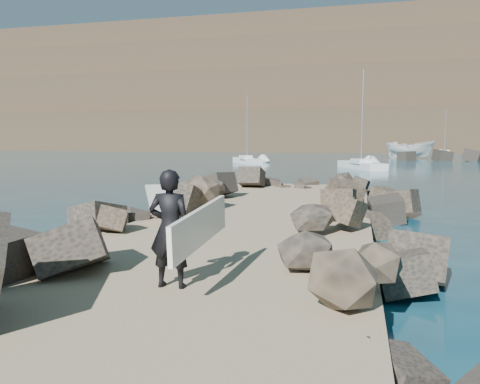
{
  "coord_description": "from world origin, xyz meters",
  "views": [
    {
      "loc": [
        2.63,
        -11.48,
        2.7
      ],
      "look_at": [
        0.0,
        -1.0,
        1.5
      ],
      "focal_mm": 35.0,
      "sensor_mm": 36.0,
      "label": 1
    }
  ],
  "objects": [
    {
      "name": "sailboat_a",
      "position": [
        -9.9,
        41.7,
        0.35
      ],
      "size": [
        4.75,
        6.33,
        7.98
      ],
      "color": "white",
      "rests_on": "ground"
    },
    {
      "name": "sailboat_d",
      "position": [
        17.86,
        79.85,
        0.35
      ],
      "size": [
        1.85,
        6.98,
        8.35
      ],
      "color": "white",
      "rests_on": "ground"
    },
    {
      "name": "headland_buildings",
      "position": [
        16.81,
        152.19,
        33.97
      ],
      "size": [
        137.5,
        30.5,
        5.0
      ],
      "color": "white",
      "rests_on": "headland"
    },
    {
      "name": "ground",
      "position": [
        0.0,
        0.0,
        0.0
      ],
      "size": [
        800.0,
        800.0,
        0.0
      ],
      "primitive_type": "plane",
      "color": "#0F384C",
      "rests_on": "ground"
    },
    {
      "name": "sailboat_c",
      "position": [
        2.97,
        34.41,
        0.35
      ],
      "size": [
        4.65,
        7.97,
        9.45
      ],
      "color": "white",
      "rests_on": "ground"
    },
    {
      "name": "riprap_left",
      "position": [
        -2.9,
        -1.5,
        0.5
      ],
      "size": [
        2.6,
        22.0,
        1.0
      ],
      "primitive_type": "cube",
      "color": "black",
      "rests_on": "ground"
    },
    {
      "name": "headland",
      "position": [
        10.0,
        160.0,
        16.0
      ],
      "size": [
        360.0,
        140.0,
        32.0
      ],
      "primitive_type": "cube",
      "color": "#2D4919",
      "rests_on": "ground"
    },
    {
      "name": "surfboard_resting",
      "position": [
        -2.52,
        0.03,
        1.04
      ],
      "size": [
        1.56,
        2.21,
        0.07
      ],
      "primitive_type": "cube",
      "rotation": [
        0.0,
        0.0,
        0.51
      ],
      "color": "beige",
      "rests_on": "riprap_left"
    },
    {
      "name": "surfer_with_board",
      "position": [
        0.14,
        -5.38,
        1.46
      ],
      "size": [
        0.84,
        2.11,
        1.7
      ],
      "color": "black",
      "rests_on": "jetty"
    },
    {
      "name": "riprap_right",
      "position": [
        2.9,
        -1.5,
        0.5
      ],
      "size": [
        2.6,
        22.0,
        1.0
      ],
      "primitive_type": "cube",
      "color": "black",
      "rests_on": "ground"
    },
    {
      "name": "boat_imported",
      "position": [
        10.21,
        62.65,
        1.33
      ],
      "size": [
        7.16,
        3.44,
        2.66
      ],
      "primitive_type": "imported",
      "rotation": [
        0.0,
        0.0,
        1.44
      ],
      "color": "silver",
      "rests_on": "ground"
    },
    {
      "name": "jetty",
      "position": [
        0.0,
        -2.0,
        0.3
      ],
      "size": [
        6.0,
        26.0,
        0.6
      ],
      "primitive_type": "cube",
      "color": "#8C7759",
      "rests_on": "ground"
    }
  ]
}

